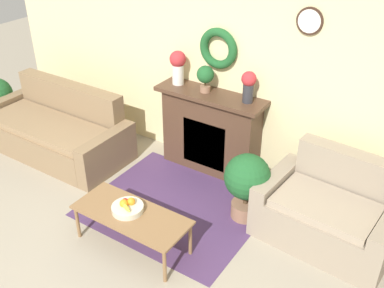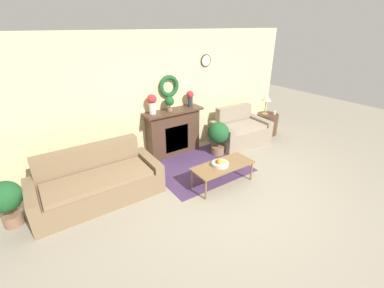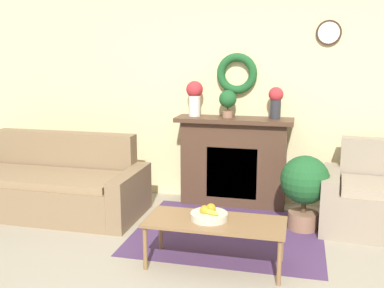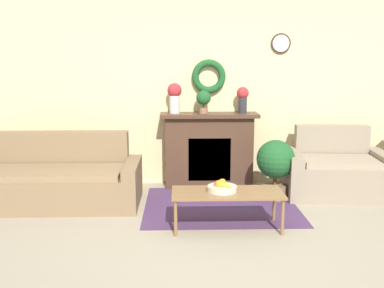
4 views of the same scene
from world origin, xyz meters
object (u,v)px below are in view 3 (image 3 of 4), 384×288
at_px(coffee_table, 215,225).
at_px(potted_plant_floor_by_loveseat, 305,185).
at_px(potted_plant_on_mantel, 228,101).
at_px(vase_on_mantel_right, 276,100).
at_px(couch_left, 53,186).
at_px(fireplace, 234,161).
at_px(fruit_bowl, 209,215).
at_px(vase_on_mantel_left, 195,96).

distance_m(coffee_table, potted_plant_floor_by_loveseat, 1.28).
bearing_deg(coffee_table, potted_plant_on_mantel, 96.02).
xyz_separation_m(vase_on_mantel_right, potted_plant_floor_by_loveseat, (0.36, -0.63, -0.80)).
xyz_separation_m(couch_left, potted_plant_floor_by_loveseat, (2.82, 0.14, 0.18)).
relative_size(coffee_table, vase_on_mantel_right, 3.26).
distance_m(vase_on_mantel_right, potted_plant_floor_by_loveseat, 1.08).
xyz_separation_m(fireplace, coffee_table, (0.09, -1.66, -0.16)).
distance_m(fireplace, vase_on_mantel_right, 0.87).
relative_size(potted_plant_on_mantel, potted_plant_floor_by_loveseat, 0.41).
xyz_separation_m(fruit_bowl, vase_on_mantel_left, (-0.52, 1.64, 0.85)).
xyz_separation_m(vase_on_mantel_right, potted_plant_on_mantel, (-0.55, -0.02, -0.01)).
height_order(fireplace, potted_plant_on_mantel, potted_plant_on_mantel).
bearing_deg(potted_plant_on_mantel, potted_plant_floor_by_loveseat, -33.69).
xyz_separation_m(coffee_table, potted_plant_floor_by_loveseat, (0.74, 1.04, 0.10)).
xyz_separation_m(fireplace, vase_on_mantel_right, (0.47, 0.01, 0.74)).
height_order(fruit_bowl, potted_plant_floor_by_loveseat, potted_plant_floor_by_loveseat).
height_order(fireplace, vase_on_mantel_right, vase_on_mantel_right).
bearing_deg(vase_on_mantel_left, potted_plant_floor_by_loveseat, -25.50).
xyz_separation_m(couch_left, coffee_table, (2.08, -0.90, 0.07)).
relative_size(couch_left, potted_plant_floor_by_loveseat, 2.71).
xyz_separation_m(vase_on_mantel_left, potted_plant_on_mantel, (0.40, -0.02, -0.05)).
height_order(fireplace, vase_on_mantel_left, vase_on_mantel_left).
relative_size(couch_left, coffee_table, 1.78).
bearing_deg(potted_plant_on_mantel, fruit_bowl, -85.99).
bearing_deg(fireplace, coffee_table, -86.98).
distance_m(fruit_bowl, vase_on_mantel_right, 1.89).
distance_m(fruit_bowl, potted_plant_floor_by_loveseat, 1.29).
bearing_deg(fireplace, fruit_bowl, -89.01).
bearing_deg(potted_plant_on_mantel, vase_on_mantel_left, 177.17).
bearing_deg(coffee_table, potted_plant_floor_by_loveseat, 54.48).
xyz_separation_m(coffee_table, potted_plant_on_mantel, (-0.17, 1.64, 0.89)).
bearing_deg(potted_plant_on_mantel, coffee_table, -83.98).
bearing_deg(vase_on_mantel_right, potted_plant_floor_by_loveseat, -60.19).
distance_m(couch_left, potted_plant_floor_by_loveseat, 2.83).
bearing_deg(vase_on_mantel_left, couch_left, -153.05).
bearing_deg(vase_on_mantel_left, fireplace, -0.65).
relative_size(couch_left, potted_plant_on_mantel, 6.57).
xyz_separation_m(couch_left, vase_on_mantel_left, (1.50, 0.76, 1.00)).
bearing_deg(potted_plant_on_mantel, couch_left, -158.69).
height_order(fruit_bowl, vase_on_mantel_right, vase_on_mantel_right).
distance_m(vase_on_mantel_left, vase_on_mantel_right, 0.96).
relative_size(fireplace, couch_left, 0.65).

